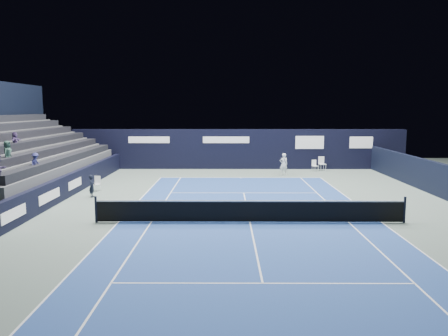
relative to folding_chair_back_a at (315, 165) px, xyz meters
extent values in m
plane|color=#596A5F|center=(-5.72, -13.14, -0.49)|extent=(48.00, 48.00, 0.00)
cube|color=navy|center=(-5.72, -15.14, -0.48)|extent=(10.97, 23.77, 0.01)
cube|color=black|center=(4.78, -9.14, 0.41)|extent=(0.30, 22.00, 1.80)
cube|color=white|center=(0.03, -0.07, -0.09)|extent=(0.48, 0.47, 0.04)
cube|color=white|center=(-0.03, 0.09, 0.14)|extent=(0.37, 0.15, 0.45)
cylinder|color=white|center=(0.13, 0.13, -0.29)|extent=(0.02, 0.02, 0.40)
cylinder|color=white|center=(-0.18, 0.02, -0.29)|extent=(0.02, 0.02, 0.40)
cylinder|color=white|center=(0.23, -0.16, -0.29)|extent=(0.02, 0.02, 0.40)
cylinder|color=white|center=(-0.08, -0.27, -0.29)|extent=(0.02, 0.02, 0.40)
cube|color=white|center=(0.65, 0.29, 0.01)|extent=(0.56, 0.55, 0.05)
cube|color=white|center=(0.60, 0.50, 0.30)|extent=(0.47, 0.14, 0.56)
cylinder|color=white|center=(0.81, 0.52, -0.24)|extent=(0.03, 0.03, 0.50)
cylinder|color=white|center=(0.41, 0.43, -0.24)|extent=(0.03, 0.03, 0.50)
cylinder|color=white|center=(0.89, 0.15, -0.24)|extent=(0.03, 0.03, 0.50)
cylinder|color=white|center=(0.50, 0.05, -0.24)|extent=(0.03, 0.03, 0.50)
cube|color=white|center=(-14.17, -8.24, -0.09)|extent=(0.47, 0.46, 0.04)
cube|color=white|center=(-14.12, -8.07, 0.15)|extent=(0.38, 0.13, 0.46)
cylinder|color=white|center=(-13.97, -8.13, -0.29)|extent=(0.02, 0.02, 0.40)
cylinder|color=white|center=(-14.28, -8.04, -0.29)|extent=(0.02, 0.02, 0.40)
cylinder|color=white|center=(-14.05, -8.43, -0.29)|extent=(0.02, 0.02, 0.40)
cylinder|color=white|center=(-14.37, -8.34, -0.29)|extent=(0.02, 0.02, 0.40)
imported|color=black|center=(-13.89, -9.88, 0.11)|extent=(0.30, 0.45, 1.20)
cube|color=white|center=(-5.72, -3.26, -0.48)|extent=(10.97, 0.06, 0.00)
cube|color=white|center=(-0.23, -15.14, -0.48)|extent=(0.06, 23.77, 0.00)
cube|color=white|center=(-11.20, -15.14, -0.48)|extent=(0.06, 23.77, 0.00)
cube|color=white|center=(-1.60, -15.14, -0.48)|extent=(0.06, 23.77, 0.00)
cube|color=white|center=(-9.83, -15.14, -0.48)|extent=(0.06, 23.77, 0.00)
cube|color=white|center=(-5.72, -8.74, -0.48)|extent=(8.23, 0.06, 0.00)
cube|color=white|center=(-5.72, -21.54, -0.48)|extent=(8.23, 0.06, 0.00)
cube|color=white|center=(-5.72, -15.14, -0.48)|extent=(0.06, 12.80, 0.00)
cube|color=white|center=(-5.72, -3.41, -0.48)|extent=(0.06, 0.30, 0.00)
cylinder|color=black|center=(0.68, -15.14, 0.06)|extent=(0.10, 0.10, 1.10)
cylinder|color=black|center=(-12.12, -15.14, 0.06)|extent=(0.10, 0.10, 1.10)
cube|color=black|center=(-5.72, -15.14, -0.03)|extent=(12.80, 0.03, 0.86)
cube|color=white|center=(-5.72, -15.14, 0.42)|extent=(12.80, 0.05, 0.06)
cube|color=black|center=(-5.72, 1.36, 1.06)|extent=(26.00, 0.60, 3.10)
cube|color=silver|center=(-12.72, 1.04, 1.81)|extent=(3.20, 0.02, 0.50)
cube|color=silver|center=(-6.72, 1.04, 1.81)|extent=(3.60, 0.02, 0.50)
cube|color=silver|center=(-0.22, 1.04, 1.61)|extent=(2.20, 0.02, 1.00)
cube|color=silver|center=(3.78, 1.04, 1.61)|extent=(1.80, 0.02, 0.90)
cube|color=black|center=(-15.22, -9.14, 0.11)|extent=(0.30, 22.00, 1.20)
cube|color=silver|center=(-15.05, -16.14, 0.11)|extent=(0.02, 2.00, 0.45)
cube|color=silver|center=(-15.05, -12.64, 0.11)|extent=(0.02, 2.40, 0.45)
cube|color=silver|center=(-15.05, -9.14, 0.11)|extent=(0.02, 2.00, 0.45)
cube|color=#444547|center=(-15.82, -8.14, 0.34)|extent=(0.90, 16.00, 1.65)
cube|color=#545456|center=(-16.72, -8.14, 0.56)|extent=(0.90, 16.00, 2.10)
cube|color=#4A4A4C|center=(-17.62, -8.14, 0.79)|extent=(0.90, 16.00, 2.55)
cube|color=#4A4A4C|center=(-18.52, -8.14, 1.01)|extent=(0.90, 16.00, 3.00)
cube|color=#454548|center=(-19.42, -8.14, 1.24)|extent=(0.90, 16.00, 3.45)
cube|color=black|center=(-15.82, -8.14, 1.36)|extent=(0.63, 15.20, 0.40)
cube|color=black|center=(-16.72, -8.14, 1.81)|extent=(0.63, 15.20, 0.40)
cube|color=black|center=(-17.62, -8.14, 2.26)|extent=(0.63, 15.20, 0.40)
cube|color=black|center=(-18.52, -8.14, 2.71)|extent=(0.63, 15.20, 0.40)
cube|color=black|center=(-19.42, -8.14, 3.16)|extent=(0.63, 15.20, 0.40)
imported|color=navy|center=(-15.82, -12.20, 1.64)|extent=(0.44, 0.66, 0.96)
imported|color=#2B473C|center=(-16.72, -13.03, 2.19)|extent=(0.39, 0.58, 1.15)
imported|color=#45335D|center=(-17.62, -10.36, 2.54)|extent=(0.32, 0.91, 0.97)
imported|color=white|center=(-2.61, -2.02, 0.30)|extent=(0.62, 0.45, 1.57)
cylinder|color=black|center=(-2.76, -2.32, 0.56)|extent=(0.03, 0.29, 0.13)
torus|color=black|center=(-2.76, -2.57, 0.66)|extent=(0.30, 0.13, 0.29)
camera|label=1|loc=(-6.71, -32.82, 4.21)|focal=35.00mm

